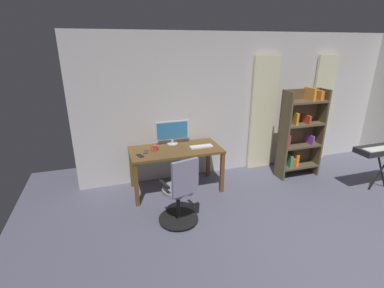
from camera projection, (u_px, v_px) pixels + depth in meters
The scene contains 13 objects.
ground_plane at pixel (374, 281), 2.95m from camera, with size 8.05×8.05×0.00m, color #58576A.
back_room_partition at pixel (244, 104), 5.28m from camera, with size 6.19×0.10×2.58m, color silver.
curtain_left_panel at pixel (321, 110), 5.75m from camera, with size 0.46×0.06×2.18m, color beige.
curtain_right_panel at pixel (263, 114), 5.35m from camera, with size 0.53×0.06×2.18m, color beige.
desk at pixel (176, 154), 4.61m from camera, with size 1.50×0.73×0.74m.
office_chair at pixel (180, 194), 3.75m from camera, with size 0.56×0.56×1.01m.
computer_monitor at pixel (172, 131), 4.72m from camera, with size 0.58×0.18×0.41m.
computer_keyboard at pixel (201, 147), 4.64m from camera, with size 0.38×0.13×0.02m, color white.
computer_mouse at pixel (156, 146), 4.62m from camera, with size 0.06×0.10×0.04m, color silver.
cell_phone_by_monitor at pixel (140, 156), 4.28m from camera, with size 0.07×0.14×0.01m, color black.
cell_phone_face_up at pixel (146, 152), 4.43m from camera, with size 0.07×0.14×0.01m, color #333338.
mug_coffee at pixel (155, 148), 4.48m from camera, with size 0.12×0.08×0.09m.
bookshelf at pixel (299, 134), 5.10m from camera, with size 0.80×0.30×1.66m.
Camera 1 is at (2.55, 1.58, 2.37)m, focal length 26.00 mm.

